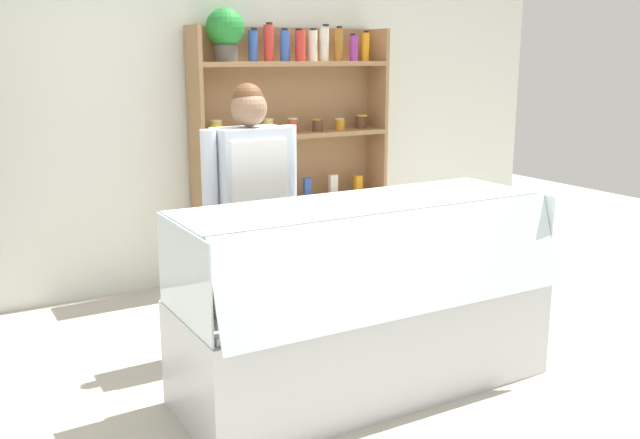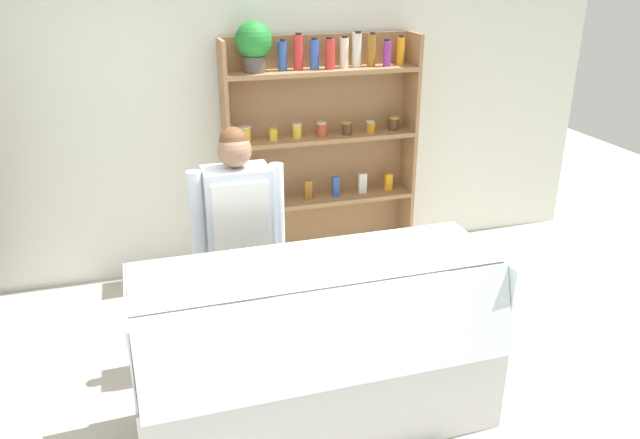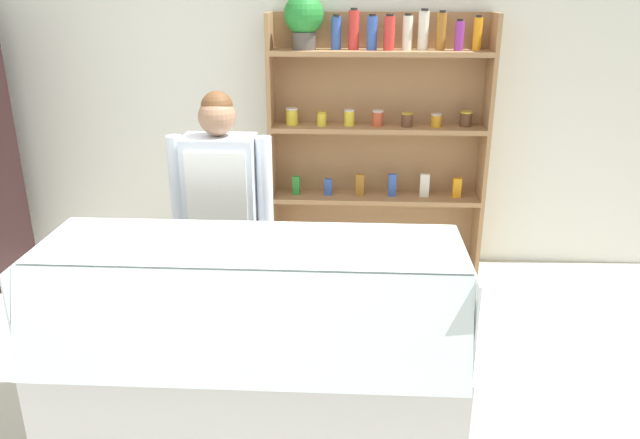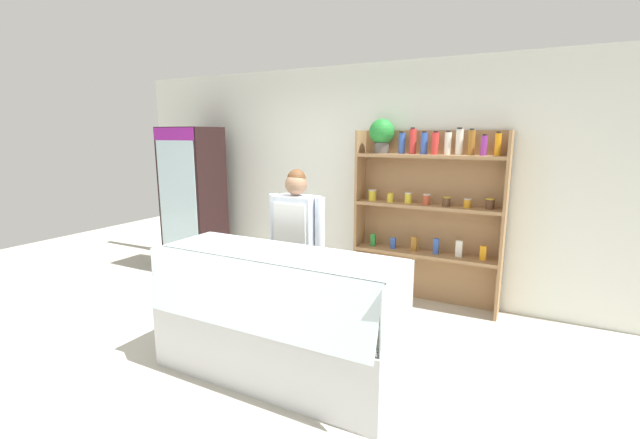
# 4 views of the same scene
# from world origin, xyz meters

# --- Properties ---
(ground_plane) EXTENTS (12.00, 12.00, 0.00)m
(ground_plane) POSITION_xyz_m (0.00, 0.00, 0.00)
(ground_plane) COLOR #B7B2A3
(back_wall) EXTENTS (6.80, 0.10, 2.70)m
(back_wall) POSITION_xyz_m (0.00, 2.17, 1.35)
(back_wall) COLOR silver
(back_wall) RESTS_ON ground
(shelving_unit) EXTENTS (1.61, 0.29, 2.06)m
(shelving_unit) POSITION_xyz_m (0.78, 1.99, 1.19)
(shelving_unit) COLOR #9E754C
(shelving_unit) RESTS_ON ground
(deli_display_case) EXTENTS (1.96, 0.78, 1.01)m
(deli_display_case) POSITION_xyz_m (0.20, -0.06, 0.31)
(deli_display_case) COLOR silver
(deli_display_case) RESTS_ON ground
(shop_clerk) EXTENTS (0.59, 0.25, 1.58)m
(shop_clerk) POSITION_xyz_m (-0.08, 0.71, 0.93)
(shop_clerk) COLOR #4C4233
(shop_clerk) RESTS_ON ground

